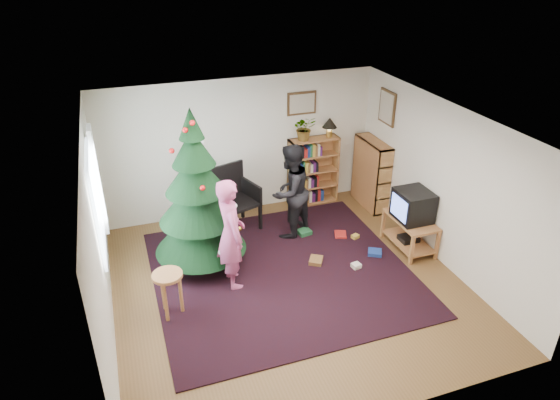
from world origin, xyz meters
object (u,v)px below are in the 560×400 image
object	(u,v)px
person_by_chair	(290,192)
tv_stand	(410,230)
picture_right	(387,107)
table_lamp	(330,124)
stool	(168,283)
picture_back	(302,103)
armchair	(235,194)
crt_tv	(413,205)
christmas_tree	(198,204)
person_standing	(231,234)
bookshelf_back	(313,170)
potted_plant	(304,128)
bookshelf_right	(371,173)

from	to	relation	value
person_by_chair	tv_stand	bearing A→B (deg)	117.15
picture_right	table_lamp	size ratio (longest dim) A/B	1.64
person_by_chair	stool	bearing A→B (deg)	1.58
picture_back	tv_stand	bearing A→B (deg)	-64.09
picture_right	armchair	distance (m)	3.06
tv_stand	crt_tv	xyz separation A→B (m)	(-0.00, 0.00, 0.47)
armchair	person_by_chair	distance (m)	1.02
christmas_tree	person_standing	bearing A→B (deg)	-63.06
christmas_tree	crt_tv	xyz separation A→B (m)	(3.31, -0.68, -0.26)
person_standing	christmas_tree	bearing A→B (deg)	23.80
picture_back	table_lamp	size ratio (longest dim) A/B	1.50
person_by_chair	bookshelf_back	bearing A→B (deg)	-160.95
bookshelf_back	table_lamp	size ratio (longest dim) A/B	3.54
person_standing	potted_plant	size ratio (longest dim) A/B	3.75
person_by_chair	potted_plant	distance (m)	1.39
bookshelf_back	crt_tv	size ratio (longest dim) A/B	2.31
christmas_tree	person_by_chair	distance (m)	1.67
table_lamp	person_standing	bearing A→B (deg)	-139.86
person_standing	table_lamp	size ratio (longest dim) A/B	4.63
picture_right	person_by_chair	world-z (taller)	picture_right
armchair	table_lamp	world-z (taller)	table_lamp
christmas_tree	person_by_chair	world-z (taller)	christmas_tree
picture_back	potted_plant	size ratio (longest dim) A/B	1.21
bookshelf_right	person_standing	xyz separation A→B (m)	(-3.10, -1.56, 0.18)
christmas_tree	bookshelf_back	distance (m)	2.85
tv_stand	person_standing	distance (m)	3.03
bookshelf_right	table_lamp	size ratio (longest dim) A/B	3.54
stool	bookshelf_back	bearing A→B (deg)	38.49
stool	person_standing	bearing A→B (deg)	23.29
potted_plant	stool	bearing A→B (deg)	-139.63
tv_stand	bookshelf_back	bearing A→B (deg)	112.63
crt_tv	person_standing	size ratio (longest dim) A/B	0.33
bookshelf_right	armchair	xyz separation A→B (m)	(-2.62, 0.08, -0.04)
bookshelf_right	armchair	size ratio (longest dim) A/B	1.14
bookshelf_right	potted_plant	size ratio (longest dim) A/B	2.87
picture_back	christmas_tree	world-z (taller)	christmas_tree
bookshelf_right	stool	bearing A→B (deg)	115.91
potted_plant	tv_stand	bearing A→B (deg)	-62.82
armchair	bookshelf_back	bearing A→B (deg)	-4.31
tv_stand	person_standing	bearing A→B (deg)	179.50
crt_tv	person_standing	xyz separation A→B (m)	(-2.98, 0.03, 0.05)
stool	picture_back	bearing A→B (deg)	41.97
crt_tv	person_by_chair	bearing A→B (deg)	148.27
bookshelf_right	tv_stand	world-z (taller)	bookshelf_right
picture_back	stool	distance (m)	4.14
picture_right	tv_stand	size ratio (longest dim) A/B	0.63
picture_right	person_by_chair	size ratio (longest dim) A/B	0.36
crt_tv	person_by_chair	xyz separation A→B (m)	(-1.70, 1.05, 0.03)
picture_right	armchair	size ratio (longest dim) A/B	0.53
bookshelf_back	table_lamp	world-z (taller)	table_lamp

